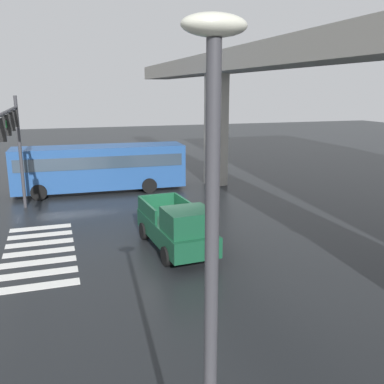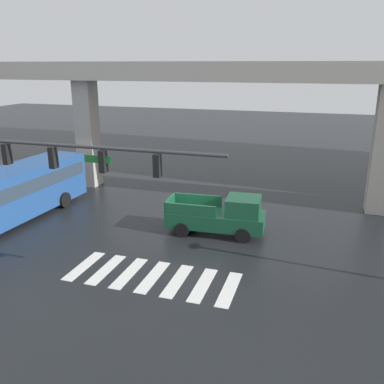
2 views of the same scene
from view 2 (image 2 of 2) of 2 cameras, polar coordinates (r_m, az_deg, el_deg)
ground_plane at (r=22.63m, az=0.11°, el=-5.06°), size 120.00×120.00×0.00m
crosswalk_stripes at (r=17.85m, az=-5.44°, el=-11.57°), size 7.15×2.80×0.01m
elevated_overpass at (r=26.67m, az=4.09°, el=14.94°), size 54.17×2.41×8.75m
pickup_truck at (r=21.71m, az=4.05°, el=-3.29°), size 5.21×2.33×2.08m
city_bus at (r=25.25m, az=-23.74°, el=-0.03°), size 3.10×10.89×2.99m
traffic_signal_mast at (r=17.27m, az=-18.85°, el=3.23°), size 10.89×0.32×6.20m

